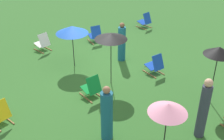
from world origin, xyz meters
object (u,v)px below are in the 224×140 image
Objects in this scene: deckchair_6 at (155,65)px; deckchair_9 at (43,43)px; person_0 at (107,115)px; person_1 at (204,109)px; deckchair_8 at (92,88)px; umbrella_2 at (168,108)px; deckchair_3 at (145,21)px; umbrella_0 at (72,30)px; deckchair_0 at (95,35)px; person_2 at (122,43)px; umbrella_1 at (219,51)px; umbrella_3 at (111,36)px.

deckchair_6 and deckchair_9 have the same top height.
person_0 is 2.62m from person_1.
umbrella_2 is (-0.26, 3.30, 1.14)m from deckchair_8.
deckchair_3 is 0.51× the size of umbrella_2.
umbrella_0 is 4.50m from person_0.
umbrella_0 is at bearing 8.77° from deckchair_3.
deckchair_3 is 0.45× the size of person_1.
deckchair_6 is 4.02m from person_0.
deckchair_0 is 0.51× the size of umbrella_2.
umbrella_2 is 0.99× the size of person_2.
person_1 is (-1.37, -0.00, -0.60)m from umbrella_2.
deckchair_0 is at bearing -82.94° from umbrella_1.
person_2 reaches higher than deckchair_6.
umbrella_1 reaches higher than person_0.
deckchair_3 is 0.42× the size of umbrella_3.
umbrella_2 is at bearing 78.33° from umbrella_3.
person_0 is at bearing 68.31° from deckchair_0.
umbrella_1 is 1.18× the size of person_0.
deckchair_0 is 0.42× the size of umbrella_1.
deckchair_0 is at bearing -86.63° from deckchair_6.
deckchair_8 is 0.49× the size of umbrella_0.
deckchair_0 is at bearing -106.43° from umbrella_2.
person_0 is 1.02× the size of person_2.
umbrella_0 is at bearing 45.57° from deckchair_0.
deckchair_8 is 0.51× the size of umbrella_2.
umbrella_2 reaches higher than deckchair_9.
umbrella_3 reaches higher than deckchair_3.
deckchair_3 is 9.24m from umbrella_2.
deckchair_0 and deckchair_8 have the same top height.
person_2 is (-2.14, -5.02, -0.73)m from umbrella_2.
person_2 is (0.77, -4.06, -1.08)m from umbrella_1.
person_1 reaches higher than umbrella_0.
deckchair_0 is 7.31m from person_1.
umbrella_0 is 5.40m from umbrella_1.
deckchair_8 is 0.42× the size of umbrella_1.
umbrella_1 reaches higher than deckchair_8.
deckchair_0 is 4.10m from umbrella_3.
umbrella_1 is 4.27m from person_2.
deckchair_6 is 4.39m from umbrella_2.
umbrella_0 reaches higher than deckchair_0.
umbrella_2 is at bearing 43.62° from deckchair_3.
deckchair_8 is at bearing -85.47° from umbrella_2.
deckchair_9 is at bearing -87.72° from umbrella_2.
deckchair_9 is 0.51× the size of person_0.
deckchair_9 is at bearing 72.18° from person_2.
umbrella_3 is 2.20m from person_2.
umbrella_1 is at bearing 100.83° from deckchair_9.
umbrella_1 is at bearing 138.13° from deckchair_8.
person_1 reaches higher than deckchair_6.
person_2 is at bearing -79.18° from umbrella_1.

